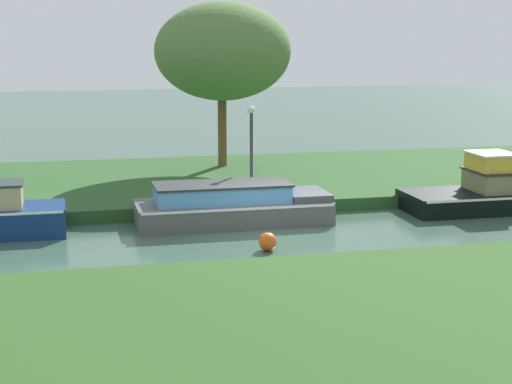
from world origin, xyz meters
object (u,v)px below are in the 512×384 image
(willow_tree_left, at_px, (223,51))
(channel_buoy, at_px, (268,242))
(slate_cruiser, at_px, (232,206))
(lamp_post, at_px, (251,139))
(mooring_post_near, at_px, (509,176))

(willow_tree_left, bearing_deg, channel_buoy, -95.31)
(slate_cruiser, relative_size, willow_tree_left, 0.90)
(lamp_post, bearing_deg, channel_buoy, -98.45)
(mooring_post_near, bearing_deg, slate_cruiser, -172.43)
(slate_cruiser, xyz_separation_m, lamp_post, (1.02, 1.94, 1.67))
(lamp_post, relative_size, mooring_post_near, 3.41)
(willow_tree_left, bearing_deg, lamp_post, -92.51)
(lamp_post, xyz_separation_m, mooring_post_near, (8.63, -0.66, -1.38))
(lamp_post, bearing_deg, mooring_post_near, -4.38)
(willow_tree_left, bearing_deg, slate_cruiser, -99.28)
(lamp_post, height_order, channel_buoy, lamp_post)
(mooring_post_near, distance_m, channel_buoy, 10.44)
(channel_buoy, bearing_deg, slate_cruiser, 94.42)
(slate_cruiser, distance_m, channel_buoy, 3.25)
(lamp_post, relative_size, channel_buoy, 6.06)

